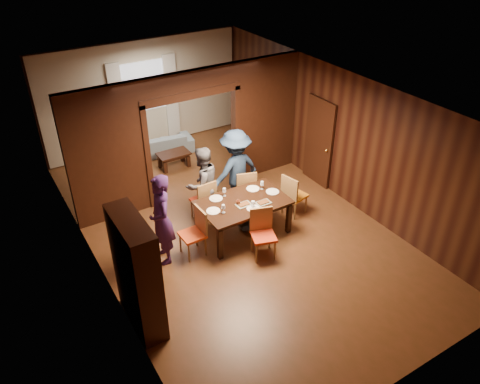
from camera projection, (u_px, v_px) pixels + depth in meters
floor at (230, 225)px, 9.88m from camera, size 9.00×9.00×0.00m
ceiling at (229, 94)px, 8.34m from camera, size 5.50×9.00×0.02m
room_walls at (187, 128)px, 10.44m from camera, size 5.52×9.01×2.90m
person_purple at (162, 220)px, 8.50m from camera, size 0.53×0.72×1.81m
person_grey at (202, 184)px, 9.73m from camera, size 0.91×0.77×1.64m
person_navy at (236, 170)px, 10.05m from camera, size 1.25×0.81×1.83m
sofa at (159, 144)px, 12.54m from camera, size 1.89×0.94×0.53m
serving_bowl at (247, 197)px, 9.35m from camera, size 0.33×0.33×0.08m
dining_table at (243, 217)px, 9.48m from camera, size 1.77×1.10×0.76m
coffee_table at (174, 160)px, 11.93m from camera, size 0.80×0.50×0.40m
chair_left at (192, 233)px, 8.85m from camera, size 0.45×0.45×0.97m
chair_right at (295, 194)px, 10.02m from camera, size 0.53×0.53×0.97m
chair_far_l at (203, 199)px, 9.85m from camera, size 0.46×0.46×0.97m
chair_far_r at (245, 188)px, 10.23m from camera, size 0.56×0.56×0.97m
chair_near at (263, 235)px, 8.81m from camera, size 0.56×0.56×0.97m
hutch at (137, 273)px, 7.15m from camera, size 0.40×1.20×2.00m
door_right at (319, 142)px, 10.88m from camera, size 0.06×0.90×2.10m
window_far at (143, 87)px, 12.18m from camera, size 1.20×0.03×1.30m
curtain_left at (118, 109)px, 12.06m from camera, size 0.35×0.06×2.40m
curtain_right at (172, 98)px, 12.72m from camera, size 0.35×0.06×2.40m
plate_left at (213, 211)px, 8.99m from camera, size 0.27×0.27×0.01m
plate_far_l at (216, 198)px, 9.36m from camera, size 0.27×0.27×0.01m
plate_far_r at (253, 189)px, 9.68m from camera, size 0.27×0.27×0.01m
plate_right at (272, 192)px, 9.58m from camera, size 0.27×0.27×0.01m
plate_near at (253, 208)px, 9.06m from camera, size 0.27×0.27×0.01m
platter_a at (244, 204)px, 9.16m from camera, size 0.30×0.20×0.04m
platter_b at (263, 202)px, 9.22m from camera, size 0.30×0.20×0.04m
wineglass_left at (223, 209)px, 8.90m from camera, size 0.08×0.08×0.18m
wineglass_far at (224, 192)px, 9.41m from camera, size 0.08×0.08×0.18m
wineglass_right at (262, 185)px, 9.63m from camera, size 0.08×0.08×0.18m
tumbler at (253, 204)px, 9.07m from camera, size 0.07×0.07×0.14m
condiment_jar at (238, 202)px, 9.15m from camera, size 0.08×0.08×0.11m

